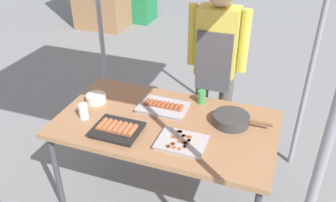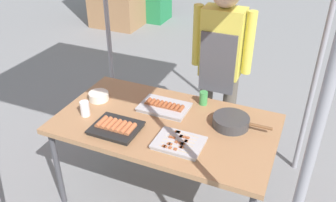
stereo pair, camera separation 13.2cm
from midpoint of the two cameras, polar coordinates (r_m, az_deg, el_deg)
ground_plane at (r=3.08m, az=-1.60°, el=-14.97°), size 18.00×18.00×0.00m
stall_table at (r=2.63m, az=-1.81°, el=-4.34°), size 1.60×0.90×0.75m
tray_grilled_sausages at (r=2.73m, az=-2.15°, el=-1.01°), size 0.38×0.25×0.05m
tray_meat_skewers at (r=2.37m, az=0.62°, el=-6.72°), size 0.33×0.25×0.04m
tray_pork_links at (r=2.52m, az=-9.69°, el=-4.52°), size 0.33×0.28×0.06m
cooking_wok at (r=2.59m, az=8.72°, el=-2.90°), size 0.42×0.26×0.07m
condiment_bowl at (r=2.89m, az=-12.76°, el=0.40°), size 0.16×0.16×0.06m
drink_cup_near_edge at (r=2.80m, az=4.09°, el=0.62°), size 0.06×0.06×0.11m
drink_cup_by_wok at (r=2.70m, az=-14.77°, el=-1.63°), size 0.07×0.07×0.12m
vendor_woman at (r=3.07m, az=6.55°, el=6.87°), size 0.52×0.23×1.63m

